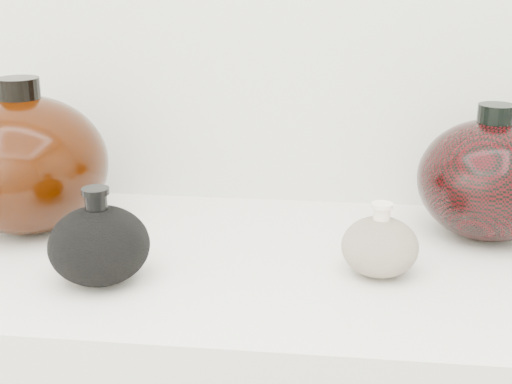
# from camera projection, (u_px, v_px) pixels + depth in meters

# --- Properties ---
(black_gourd_vase) EXTENTS (0.16, 0.16, 0.13)m
(black_gourd_vase) POSITION_uv_depth(u_px,v_px,m) (99.00, 244.00, 0.91)
(black_gourd_vase) COLOR black
(black_gourd_vase) RESTS_ON display_counter
(cream_gourd_vase) EXTENTS (0.11, 0.11, 0.10)m
(cream_gourd_vase) POSITION_uv_depth(u_px,v_px,m) (380.00, 246.00, 0.93)
(cream_gourd_vase) COLOR #C0AB98
(cream_gourd_vase) RESTS_ON display_counter
(left_round_pot) EXTENTS (0.32, 0.32, 0.23)m
(left_round_pot) POSITION_uv_depth(u_px,v_px,m) (26.00, 164.00, 1.07)
(left_round_pot) COLOR black
(left_round_pot) RESTS_ON display_counter
(right_round_pot) EXTENTS (0.28, 0.28, 0.20)m
(right_round_pot) POSITION_uv_depth(u_px,v_px,m) (489.00, 179.00, 1.04)
(right_round_pot) COLOR black
(right_round_pot) RESTS_ON display_counter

